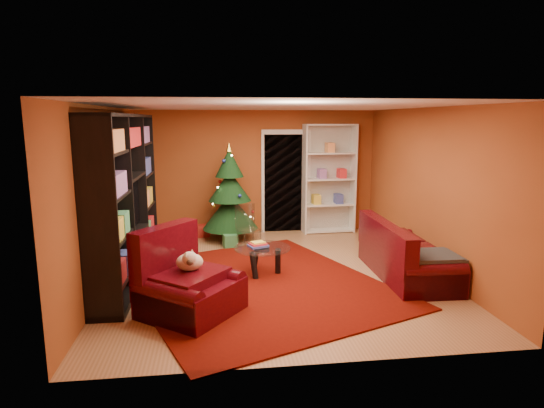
{
  "coord_description": "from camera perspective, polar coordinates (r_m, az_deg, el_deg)",
  "views": [
    {
      "loc": [
        -0.93,
        -6.83,
        2.41
      ],
      "look_at": [
        0.0,
        0.4,
        1.05
      ],
      "focal_mm": 30.0,
      "sensor_mm": 36.0,
      "label": 1
    }
  ],
  "objects": [
    {
      "name": "floor",
      "position": [
        7.31,
        0.4,
        -8.89
      ],
      "size": [
        5.0,
        5.5,
        0.05
      ],
      "primitive_type": "cube",
      "color": "#966440",
      "rests_on": "ground"
    },
    {
      "name": "white_bookshelf",
      "position": [
        9.79,
        7.17,
        3.13
      ],
      "size": [
        1.12,
        0.44,
        2.38
      ],
      "primitive_type": null,
      "rotation": [
        0.0,
        0.0,
        0.04
      ],
      "color": "white",
      "rests_on": "floor"
    },
    {
      "name": "gift_box_green",
      "position": [
        8.73,
        -5.26,
        -4.62
      ],
      "size": [
        0.3,
        0.3,
        0.26
      ],
      "primitive_type": "cube",
      "rotation": [
        0.0,
        0.0,
        0.16
      ],
      "color": "#2C733D",
      "rests_on": "floor"
    },
    {
      "name": "sofa",
      "position": [
        7.37,
        16.64,
        -5.39
      ],
      "size": [
        0.97,
        2.07,
        0.88
      ],
      "primitive_type": null,
      "rotation": [
        0.0,
        0.0,
        1.55
      ],
      "color": "#34040A",
      "rests_on": "rug"
    },
    {
      "name": "rug",
      "position": [
        6.81,
        -1.94,
        -10.05
      ],
      "size": [
        4.55,
        4.86,
        0.02
      ],
      "primitive_type": "cube",
      "rotation": [
        0.0,
        0.0,
        0.37
      ],
      "color": "#530A03",
      "rests_on": "floor"
    },
    {
      "name": "wall_right",
      "position": [
        7.73,
        19.31,
        1.72
      ],
      "size": [
        0.05,
        5.5,
        2.6
      ],
      "primitive_type": "cube",
      "color": "#96471F",
      "rests_on": "ground"
    },
    {
      "name": "gift_box_teal",
      "position": [
        8.74,
        -10.61,
        -4.54
      ],
      "size": [
        0.4,
        0.4,
        0.32
      ],
      "primitive_type": "cube",
      "rotation": [
        0.0,
        0.0,
        0.34
      ],
      "color": "#247D77",
      "rests_on": "floor"
    },
    {
      "name": "acrylic_chair",
      "position": [
        8.47,
        -2.91,
        -3.29
      ],
      "size": [
        0.52,
        0.54,
        0.77
      ],
      "primitive_type": null,
      "rotation": [
        0.0,
        0.0,
        0.35
      ],
      "color": "#66605B",
      "rests_on": "rug"
    },
    {
      "name": "coffee_table",
      "position": [
        7.17,
        -1.21,
        -7.13
      ],
      "size": [
        1.14,
        1.14,
        0.55
      ],
      "primitive_type": null,
      "rotation": [
        0.0,
        0.0,
        0.36
      ],
      "color": "gray",
      "rests_on": "rug"
    },
    {
      "name": "dog",
      "position": [
        5.81,
        -10.3,
        -7.17
      ],
      "size": [
        0.48,
        0.5,
        0.29
      ],
      "primitive_type": null,
      "rotation": [
        0.0,
        0.0,
        0.9
      ],
      "color": "beige",
      "rests_on": "armchair"
    },
    {
      "name": "wall_left",
      "position": [
        7.1,
        -20.22,
        0.92
      ],
      "size": [
        0.05,
        5.5,
        2.6
      ],
      "primitive_type": "cube",
      "color": "#96471F",
      "rests_on": "ground"
    },
    {
      "name": "ceiling",
      "position": [
        6.89,
        0.43,
        12.36
      ],
      "size": [
        5.0,
        5.5,
        0.05
      ],
      "primitive_type": "cube",
      "color": "silver",
      "rests_on": "wall_back"
    },
    {
      "name": "media_unit",
      "position": [
        7.16,
        -18.05,
        0.67
      ],
      "size": [
        0.53,
        3.25,
        2.49
      ],
      "primitive_type": null,
      "rotation": [
        0.0,
        0.0,
        -0.01
      ],
      "color": "black",
      "rests_on": "floor"
    },
    {
      "name": "christmas_tree",
      "position": [
        9.1,
        -5.31,
        1.36
      ],
      "size": [
        1.19,
        1.19,
        1.98
      ],
      "primitive_type": null,
      "rotation": [
        0.0,
        0.0,
        -0.07
      ],
      "color": "black",
      "rests_on": "floor"
    },
    {
      "name": "gift_box_red",
      "position": [
        9.61,
        -8.66,
        -3.34
      ],
      "size": [
        0.29,
        0.29,
        0.24
      ],
      "primitive_type": "cube",
      "rotation": [
        0.0,
        0.0,
        0.22
      ],
      "color": "#A91E17",
      "rests_on": "floor"
    },
    {
      "name": "wall_back",
      "position": [
        9.71,
        -1.79,
        4.01
      ],
      "size": [
        5.0,
        0.05,
        2.6
      ],
      "primitive_type": "cube",
      "color": "#96471F",
      "rests_on": "ground"
    },
    {
      "name": "armchair",
      "position": [
        5.81,
        -10.18,
        -9.41
      ],
      "size": [
        1.59,
        1.59,
        0.88
      ],
      "primitive_type": null,
      "rotation": [
        0.0,
        0.0,
        0.9
      ],
      "color": "#34040A",
      "rests_on": "rug"
    },
    {
      "name": "doorway",
      "position": [
        9.78,
        1.75,
        2.57
      ],
      "size": [
        1.06,
        0.6,
        2.16
      ],
      "primitive_type": null,
      "color": "black",
      "rests_on": "floor"
    }
  ]
}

